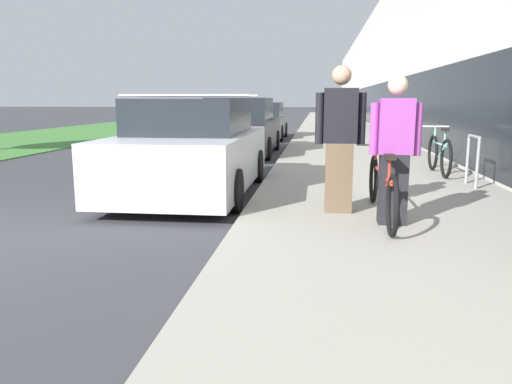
{
  "coord_description": "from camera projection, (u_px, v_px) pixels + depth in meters",
  "views": [
    {
      "loc": [
        4.21,
        -4.55,
        1.51
      ],
      "look_at": [
        2.02,
        13.32,
        -1.8
      ],
      "focal_mm": 35.0,
      "sensor_mm": 36.0,
      "label": 1
    }
  ],
  "objects": [
    {
      "name": "bike_rack_hoop",
      "position": [
        473.0,
        155.0,
        8.22
      ],
      "size": [
        0.05,
        0.6,
        0.84
      ],
      "color": "gray",
      "rests_on": "sidewalk_slab"
    },
    {
      "name": "lawn_strip",
      "position": [
        135.0,
        125.0,
        30.44
      ],
      "size": [
        6.35,
        70.0,
        0.03
      ],
      "color": "#3D7533",
      "rests_on": "ground"
    },
    {
      "name": "cruiser_bike_nearest",
      "position": [
        439.0,
        154.0,
        9.58
      ],
      "size": [
        0.52,
        1.8,
        0.91
      ],
      "color": "black",
      "rests_on": "sidewalk_slab"
    },
    {
      "name": "tandem_bicycle",
      "position": [
        382.0,
        188.0,
        6.03
      ],
      "size": [
        0.52,
        2.46,
        0.83
      ],
      "color": "black",
      "rests_on": "sidewalk_slab"
    },
    {
      "name": "parked_sedan_far",
      "position": [
        263.0,
        122.0,
        19.69
      ],
      "size": [
        1.73,
        4.01,
        1.43
      ],
      "color": "#4C5156",
      "rests_on": "ground"
    },
    {
      "name": "parked_sedan_curbside",
      "position": [
        192.0,
        151.0,
        8.09
      ],
      "size": [
        2.02,
        4.33,
        1.6
      ],
      "color": "silver",
      "rests_on": "ground"
    },
    {
      "name": "person_bystander",
      "position": [
        340.0,
        140.0,
        6.23
      ],
      "size": [
        0.62,
        0.24,
        1.83
      ],
      "color": "brown",
      "rests_on": "sidewalk_slab"
    },
    {
      "name": "sidewalk_slab",
      "position": [
        338.0,
        130.0,
        25.08
      ],
      "size": [
        3.95,
        70.0,
        0.11
      ],
      "color": "gray",
      "rests_on": "ground"
    },
    {
      "name": "storefront_facade",
      "position": [
        447.0,
        71.0,
        31.46
      ],
      "size": [
        10.01,
        70.0,
        6.64
      ],
      "color": "silver",
      "rests_on": "ground"
    },
    {
      "name": "vintage_roadster_curbside",
      "position": [
        241.0,
        129.0,
        14.05
      ],
      "size": [
        1.96,
        4.58,
        1.58
      ],
      "color": "black",
      "rests_on": "ground"
    },
    {
      "name": "person_rider",
      "position": [
        395.0,
        151.0,
        5.62
      ],
      "size": [
        0.57,
        0.22,
        1.68
      ],
      "color": "black",
      "rests_on": "sidewalk_slab"
    }
  ]
}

